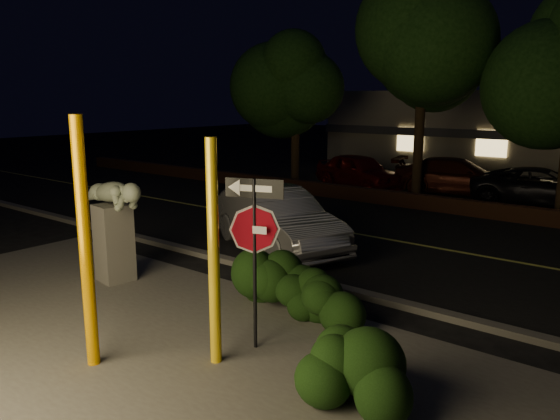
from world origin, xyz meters
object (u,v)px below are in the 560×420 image
Objects in this scene: yellow_pole_right at (214,254)px; signpost at (254,230)px; parked_car_dark at (543,187)px; parked_car_red at (359,171)px; sculpture at (113,219)px; silver_sedan at (276,219)px; parked_car_darkred at (457,177)px; yellow_pole_left at (85,245)px.

yellow_pole_right is 0.74m from signpost.
parked_car_red is at bearing 86.56° from parked_car_dark.
sculpture reaches higher than parked_car_red.
silver_sedan is 10.65m from parked_car_dark.
yellow_pole_right is at bearing -138.31° from parked_car_red.
signpost is at bearing 78.22° from yellow_pole_right.
sculpture reaches higher than parked_car_darkred.
parked_car_dark is (4.77, 13.87, -0.66)m from sculpture.
parked_car_darkred is (0.61, 10.31, -0.05)m from silver_sedan.
yellow_pole_left is 16.61m from parked_car_darkred.
parked_car_red is (-6.24, 13.62, -1.11)m from signpost.
parked_car_red is 3.83m from parked_car_darkred.
parked_car_dark is (0.71, 15.08, -0.94)m from yellow_pole_right.
yellow_pole_right is 0.76× the size of parked_car_red.
yellow_pole_left reaches higher than signpost.
signpost is 1.21× the size of sculpture.
yellow_pole_left is 1.72m from yellow_pole_right.
parked_car_darkred is at bearing 19.17° from silver_sedan.
sculpture is 0.45× the size of parked_car_dark.
sculpture reaches higher than parked_car_dark.
signpost is 0.55× the size of parked_car_dark.
yellow_pole_left is 6.54m from silver_sedan.
silver_sedan is (1.03, 3.90, -0.56)m from sculpture.
yellow_pole_right is 1.24× the size of signpost.
yellow_pole_left reaches higher than parked_car_dark.
yellow_pole_left is 2.31m from signpost.
sculpture is (-4.06, 1.21, -0.28)m from yellow_pole_right.
yellow_pole_left reaches higher than parked_car_darkred.
yellow_pole_left is at bearing -149.92° from signpost.
parked_car_darkred is at bearing -54.47° from parked_car_red.
yellow_pole_right is 0.70× the size of silver_sedan.
sculpture is 0.44× the size of parked_car_darkred.
yellow_pole_left reaches higher than silver_sedan.
parked_car_red reaches higher than parked_car_dark.
yellow_pole_left is 0.83× the size of parked_car_red.
parked_car_darkred is (3.67, 1.12, -0.01)m from parked_car_red.
parked_car_darkred is 1.03× the size of parked_car_dark.
sculpture is 14.32m from parked_car_darkred.
parked_car_red is (-3.06, 9.19, -0.04)m from silver_sedan.
parked_car_dark is at bearing -109.56° from parked_car_darkred.
yellow_pole_left is 0.72× the size of parked_car_darkred.
yellow_pole_right reaches higher than parked_car_red.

